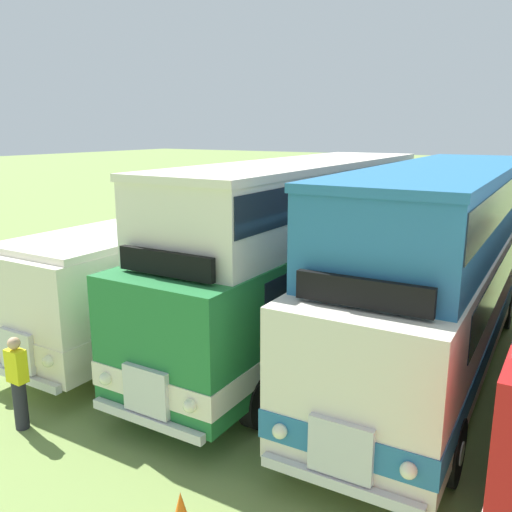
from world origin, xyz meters
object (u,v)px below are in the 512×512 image
bus_second_in_row (300,246)px  bus_first_in_row (188,261)px  bus_third_in_row (439,261)px  marshal_person (18,382)px

bus_second_in_row → bus_first_in_row: bearing=-173.8°
bus_third_in_row → marshal_person: bearing=-130.9°
bus_third_in_row → marshal_person: bus_third_in_row is taller
bus_first_in_row → bus_third_in_row: (6.43, 0.59, 0.72)m
bus_first_in_row → marshal_person: bearing=-81.5°
marshal_person → bus_second_in_row: bearing=69.3°
bus_third_in_row → bus_first_in_row: bearing=-174.8°
bus_first_in_row → marshal_person: size_ratio=6.13×
bus_third_in_row → bus_second_in_row: bearing=-175.8°
marshal_person → bus_first_in_row: bearing=98.5°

